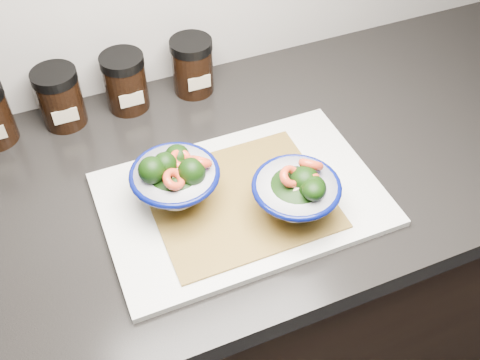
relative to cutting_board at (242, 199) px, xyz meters
name	(u,v)px	position (x,y,z in m)	size (l,w,h in m)	color
cabinet	(186,327)	(-0.11, 0.07, -0.48)	(3.43, 0.58, 0.86)	black
countertop	(168,197)	(-0.11, 0.07, -0.03)	(3.50, 0.60, 0.04)	black
cutting_board	(242,199)	(0.00, 0.00, 0.00)	(0.45, 0.30, 0.01)	silver
bamboo_mat	(240,199)	(-0.01, -0.01, 0.01)	(0.28, 0.24, 0.00)	olive
bowl_left	(175,180)	(-0.10, 0.03, 0.06)	(0.14, 0.14, 0.10)	white
bowl_right	(297,193)	(0.06, -0.06, 0.05)	(0.14, 0.14, 0.10)	white
spice_jar_b	(60,98)	(-0.23, 0.31, 0.05)	(0.08, 0.08, 0.11)	black
spice_jar_c	(125,82)	(-0.11, 0.31, 0.05)	(0.08, 0.08, 0.11)	black
spice_jar_d	(192,66)	(0.03, 0.31, 0.05)	(0.08, 0.08, 0.11)	black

